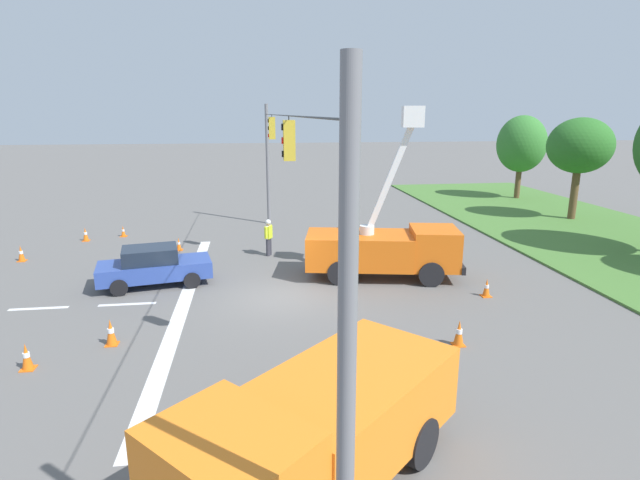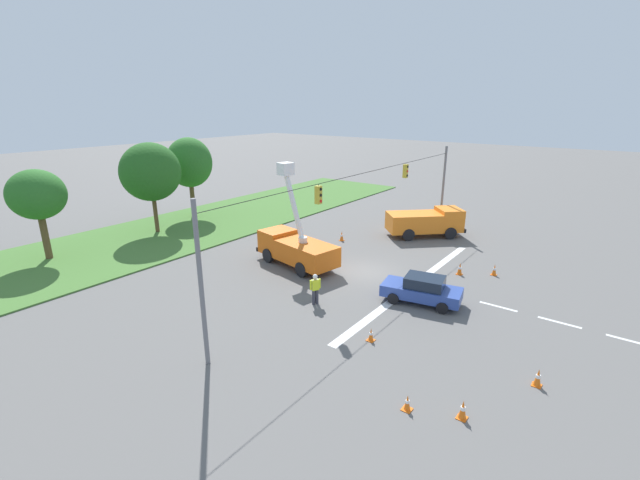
{
  "view_description": "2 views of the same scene",
  "coord_description": "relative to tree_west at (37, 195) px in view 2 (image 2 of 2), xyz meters",
  "views": [
    {
      "loc": [
        17.55,
        -0.89,
        6.66
      ],
      "look_at": [
        -0.21,
        1.49,
        2.09
      ],
      "focal_mm": 28.0,
      "sensor_mm": 36.0,
      "label": 1
    },
    {
      "loc": [
        -22.86,
        -13.33,
        10.63
      ],
      "look_at": [
        -1.51,
        2.54,
        2.11
      ],
      "focal_mm": 24.0,
      "sensor_mm": 36.0,
      "label": 2
    }
  ],
  "objects": [
    {
      "name": "ground_plane",
      "position": [
        11.4,
        -19.27,
        -4.67
      ],
      "size": [
        200.0,
        200.0,
        0.0
      ],
      "primitive_type": "plane",
      "color": "#605E5B"
    },
    {
      "name": "grass_verge",
      "position": [
        11.4,
        -1.27,
        -4.62
      ],
      "size": [
        56.0,
        12.0,
        0.1
      ],
      "primitive_type": "cube",
      "color": "#477533",
      "rests_on": "ground"
    },
    {
      "name": "lane_markings",
      "position": [
        11.4,
        -24.28,
        -4.67
      ],
      "size": [
        17.6,
        15.25,
        0.01
      ],
      "color": "silver",
      "rests_on": "ground"
    },
    {
      "name": "signal_gantry",
      "position": [
        11.43,
        -19.27,
        -0.42
      ],
      "size": [
        26.2,
        0.33,
        7.2
      ],
      "color": "slate",
      "rests_on": "ground"
    },
    {
      "name": "tree_west",
      "position": [
        0.0,
        0.0,
        0.0
      ],
      "size": [
        3.65,
        4.0,
        6.43
      ],
      "color": "brown",
      "rests_on": "ground"
    },
    {
      "name": "tree_centre",
      "position": [
        8.5,
        -0.31,
        0.55
      ],
      "size": [
        4.98,
        4.62,
        7.64
      ],
      "color": "brown",
      "rests_on": "ground"
    },
    {
      "name": "tree_east",
      "position": [
        13.84,
        1.65,
        0.6
      ],
      "size": [
        4.29,
        4.26,
        7.63
      ],
      "color": "brown",
      "rests_on": "ground"
    },
    {
      "name": "utility_truck_bucket_lift",
      "position": [
        9.63,
        -14.86,
        -3.32
      ],
      "size": [
        3.43,
        6.63,
        6.93
      ],
      "color": "orange",
      "rests_on": "ground"
    },
    {
      "name": "utility_truck_support_near",
      "position": [
        21.35,
        -19.19,
        -3.41
      ],
      "size": [
        6.01,
        6.17,
        2.32
      ],
      "color": "orange",
      "rests_on": "ground"
    },
    {
      "name": "sedan_blue",
      "position": [
        9.36,
        -24.19,
        -3.88
      ],
      "size": [
        2.55,
        4.56,
        1.56
      ],
      "color": "#2D4799",
      "rests_on": "ground"
    },
    {
      "name": "road_worker",
      "position": [
        5.68,
        -19.53,
        -3.67
      ],
      "size": [
        0.59,
        0.4,
        1.77
      ],
      "color": "#383842",
      "rests_on": "ground"
    },
    {
      "name": "traffic_cone_foreground_left",
      "position": [
        14.7,
        -24.48,
        -4.27
      ],
      "size": [
        0.36,
        0.36,
        0.8
      ],
      "color": "orange",
      "rests_on": "ground"
    },
    {
      "name": "traffic_cone_foreground_right",
      "position": [
        16.09,
        -14.31,
        -4.28
      ],
      "size": [
        0.36,
        0.36,
        0.79
      ],
      "color": "orange",
      "rests_on": "ground"
    },
    {
      "name": "traffic_cone_mid_left",
      "position": [
        4.16,
        -23.97,
        -4.36
      ],
      "size": [
        0.36,
        0.36,
        0.64
      ],
      "color": "orange",
      "rests_on": "ground"
    },
    {
      "name": "traffic_cone_mid_right",
      "position": [
        15.92,
        -26.32,
        -4.31
      ],
      "size": [
        0.36,
        0.36,
        0.74
      ],
      "color": "orange",
      "rests_on": "ground"
    },
    {
      "name": "traffic_cone_near_bucket",
      "position": [
        0.8,
        -27.43,
        -4.38
      ],
      "size": [
        0.36,
        0.36,
        0.62
      ],
      "color": "orange",
      "rests_on": "ground"
    },
    {
      "name": "traffic_cone_lane_edge_a",
      "position": [
        12.35,
        -11.66,
        -4.33
      ],
      "size": [
        0.36,
        0.36,
        0.69
      ],
      "color": "orange",
      "rests_on": "ground"
    },
    {
      "name": "traffic_cone_lane_edge_b",
      "position": [
        1.56,
        -29.19,
        -4.31
      ],
      "size": [
        0.36,
        0.36,
        0.74
      ],
      "color": "orange",
      "rests_on": "ground"
    },
    {
      "name": "traffic_cone_far_left",
      "position": [
        5.14,
        -30.93,
        -4.31
      ],
      "size": [
        0.36,
        0.36,
        0.75
      ],
      "color": "orange",
      "rests_on": "ground"
    }
  ]
}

